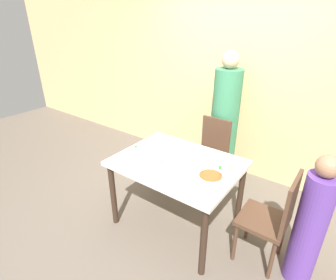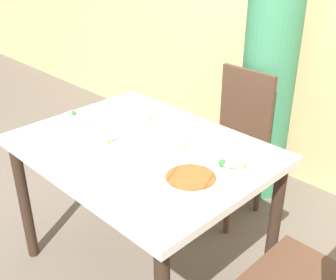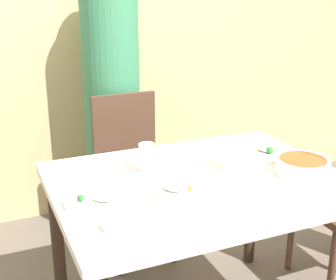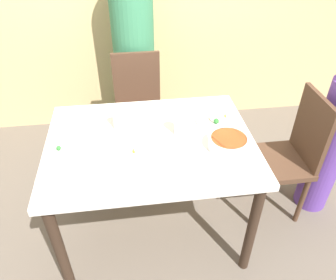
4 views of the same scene
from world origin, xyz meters
The scene contains 14 objects.
ground_plane centered at (0.00, 0.00, 0.00)m, with size 10.00×10.00×0.00m, color #60564C.
dining_table centered at (0.00, 0.00, 0.68)m, with size 1.21×0.91×0.78m.
chair_adult_spot centered at (-0.03, 0.80, 0.51)m, with size 0.40×0.40×0.95m.
chair_child_spot centered at (0.95, 0.07, 0.51)m, with size 0.40×0.40×0.95m.
person_adult centered at (-0.03, 1.14, 0.80)m, with size 0.35×0.35×1.72m.
person_child centered at (1.23, 0.07, 0.57)m, with size 0.23×0.23×1.21m.
bowl_curry centered at (0.43, -0.12, 0.81)m, with size 0.23×0.23×0.07m.
plate_rice_adult centered at (-0.14, -0.10, 0.79)m, with size 0.21×0.21×0.05m.
plate_rice_child centered at (0.43, 0.13, 0.79)m, with size 0.25×0.25×0.05m.
plate_noodles centered at (-0.44, -0.04, 0.79)m, with size 0.26×0.26×0.04m.
bowl_rice_small centered at (-0.42, -0.26, 0.80)m, with size 0.13×0.13×0.04m.
glass_water_tall centered at (0.18, 0.04, 0.85)m, with size 0.07×0.07×0.14m.
glass_water_short centered at (-0.17, 0.15, 0.84)m, with size 0.07×0.07×0.13m.
fork_steel centered at (0.29, -0.34, 0.78)m, with size 0.18×0.05×0.01m.
Camera 4 is at (-0.10, -1.52, 1.94)m, focal length 35.00 mm.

